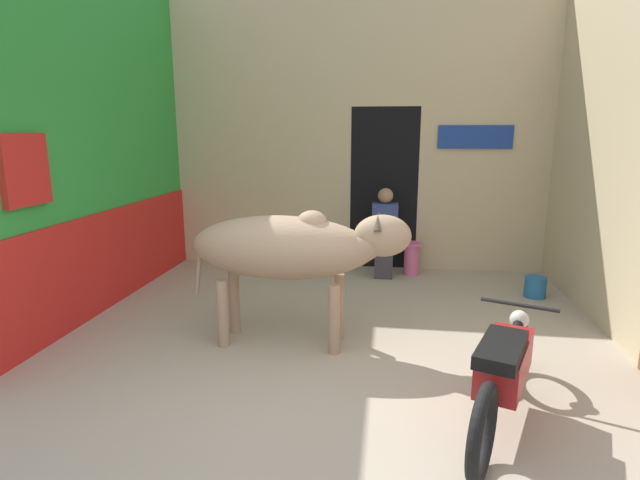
# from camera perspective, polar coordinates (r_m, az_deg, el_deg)

# --- Properties ---
(ground_plane) EXTENTS (30.00, 30.00, 0.00)m
(ground_plane) POSITION_cam_1_polar(r_m,az_deg,el_deg) (3.74, -1.17, -20.61)
(ground_plane) COLOR tan
(wall_left_shopfront) EXTENTS (0.25, 4.32, 4.04)m
(wall_left_shopfront) POSITION_cam_1_polar(r_m,az_deg,el_deg) (6.22, -24.91, 10.48)
(wall_left_shopfront) COLOR green
(wall_left_shopfront) RESTS_ON ground_plane
(wall_back_with_doorway) EXTENTS (5.50, 0.93, 4.04)m
(wall_back_with_doorway) POSITION_cam_1_polar(r_m,az_deg,el_deg) (7.66, 5.23, 10.36)
(wall_back_with_doorway) COLOR #C6B289
(wall_back_with_doorway) RESTS_ON ground_plane
(wall_right_with_door) EXTENTS (0.22, 4.32, 4.04)m
(wall_right_with_door) POSITION_cam_1_polar(r_m,az_deg,el_deg) (5.71, 32.58, 9.99)
(wall_right_with_door) COLOR #C6B289
(wall_right_with_door) RESTS_ON ground_plane
(cow) EXTENTS (2.11, 0.66, 1.33)m
(cow) POSITION_cam_1_polar(r_m,az_deg,el_deg) (4.72, -3.24, -0.96)
(cow) COLOR tan
(cow) RESTS_ON ground_plane
(motorcycle_near) EXTENTS (0.87, 1.87, 0.73)m
(motorcycle_near) POSITION_cam_1_polar(r_m,az_deg,el_deg) (3.83, 20.30, -13.56)
(motorcycle_near) COLOR black
(motorcycle_near) RESTS_ON ground_plane
(shopkeeper_seated) EXTENTS (0.36, 0.34, 1.26)m
(shopkeeper_seated) POSITION_cam_1_polar(r_m,az_deg,el_deg) (7.08, 7.40, 1.18)
(shopkeeper_seated) COLOR #3D3842
(shopkeeper_seated) RESTS_ON ground_plane
(plastic_stool) EXTENTS (0.30, 0.30, 0.47)m
(plastic_stool) POSITION_cam_1_polar(r_m,az_deg,el_deg) (7.31, 10.41, -1.99)
(plastic_stool) COLOR #DB6093
(plastic_stool) RESTS_ON ground_plane
(bucket) EXTENTS (0.26, 0.26, 0.26)m
(bucket) POSITION_cam_1_polar(r_m,az_deg,el_deg) (6.81, 23.38, -4.94)
(bucket) COLOR #23669E
(bucket) RESTS_ON ground_plane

